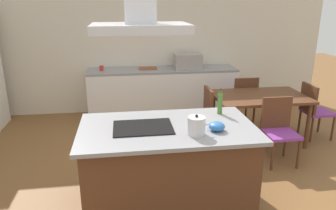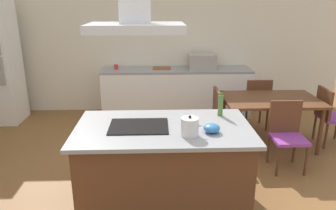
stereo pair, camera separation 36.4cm
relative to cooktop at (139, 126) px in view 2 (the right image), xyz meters
The scene contains 17 objects.
ground 1.77m from the cooktop, 80.44° to the left, with size 16.00×16.00×0.00m, color brown.
wall_back 3.29m from the cooktop, 85.55° to the left, with size 7.20×0.10×2.70m, color beige.
kitchen_island 0.52m from the cooktop, ahead, with size 1.81×1.05×0.90m.
cooktop is the anchor object (origin of this frame).
tea_kettle 0.56m from the cooktop, 25.62° to the right, with size 0.22×0.17×0.20m.
olive_oil_bottle 0.95m from the cooktop, 18.81° to the left, with size 0.06×0.06×0.29m.
mixing_bowl 0.74m from the cooktop, 13.61° to the right, with size 0.16×0.16×0.09m, color #2D6BB7.
back_counter 2.97m from the cooktop, 78.83° to the left, with size 2.80×0.62×0.90m.
countertop_microwave 3.07m from the cooktop, 70.04° to the left, with size 0.50×0.38×0.28m, color #9E9993.
coffee_mug_red 2.96m from the cooktop, 101.02° to the left, with size 0.08×0.08×0.09m, color red.
cutting_board 2.94m from the cooktop, 84.37° to the left, with size 0.34×0.24×0.02m, color brown.
dining_table 2.37m from the cooktop, 37.07° to the left, with size 1.40×0.90×0.75m.
chair_facing_back_wall 2.84m from the cooktop, 47.95° to the left, with size 0.42×0.42×0.89m.
chair_facing_island 2.07m from the cooktop, 21.91° to the left, with size 0.42×0.42×0.89m.
chair_at_left_end 1.77m from the cooktop, 55.78° to the left, with size 0.42×0.42×0.89m.
chair_at_right_end 3.16m from the cooktop, 26.95° to the left, with size 0.42×0.42×0.89m.
range_hood 1.20m from the cooktop, ahead, with size 0.90×0.55×0.78m.
Camera 2 is at (-0.07, -3.06, 2.14)m, focal length 34.32 mm.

